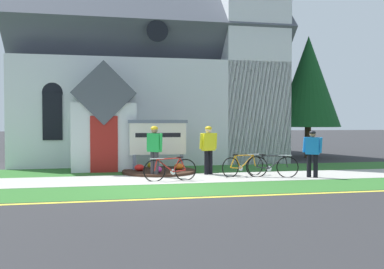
{
  "coord_description": "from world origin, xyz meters",
  "views": [
    {
      "loc": [
        -1.45,
        -11.45,
        1.88
      ],
      "look_at": [
        1.45,
        3.5,
        1.41
      ],
      "focal_mm": 38.08,
      "sensor_mm": 36.0,
      "label": 1
    }
  ],
  "objects_px": {
    "bicycle_orange": "(243,166)",
    "cyclist_in_yellow_jersey": "(154,147)",
    "roadside_conifer": "(308,82)",
    "church_sign": "(158,138)",
    "bicycle_white": "(272,166)",
    "cyclist_in_orange_jersey": "(312,150)",
    "cyclist_in_green_jersey": "(208,146)",
    "bicycle_silver": "(170,169)"
  },
  "relations": [
    {
      "from": "roadside_conifer",
      "to": "church_sign",
      "type": "bearing_deg",
      "value": -150.77
    },
    {
      "from": "cyclist_in_green_jersey",
      "to": "cyclist_in_yellow_jersey",
      "type": "bearing_deg",
      "value": -171.7
    },
    {
      "from": "cyclist_in_orange_jersey",
      "to": "cyclist_in_green_jersey",
      "type": "relative_size",
      "value": 0.92
    },
    {
      "from": "church_sign",
      "to": "cyclist_in_orange_jersey",
      "type": "height_order",
      "value": "church_sign"
    },
    {
      "from": "cyclist_in_orange_jersey",
      "to": "roadside_conifer",
      "type": "xyz_separation_m",
      "value": [
        3.53,
        7.3,
        3.08
      ]
    },
    {
      "from": "bicycle_silver",
      "to": "cyclist_in_yellow_jersey",
      "type": "bearing_deg",
      "value": 111.37
    },
    {
      "from": "bicycle_orange",
      "to": "bicycle_silver",
      "type": "relative_size",
      "value": 0.98
    },
    {
      "from": "bicycle_silver",
      "to": "cyclist_in_orange_jersey",
      "type": "distance_m",
      "value": 4.84
    },
    {
      "from": "bicycle_orange",
      "to": "roadside_conifer",
      "type": "distance_m",
      "value": 9.4
    },
    {
      "from": "bicycle_orange",
      "to": "cyclist_in_yellow_jersey",
      "type": "xyz_separation_m",
      "value": [
        -3.02,
        0.39,
        0.66
      ]
    },
    {
      "from": "church_sign",
      "to": "bicycle_orange",
      "type": "bearing_deg",
      "value": -32.91
    },
    {
      "from": "bicycle_white",
      "to": "roadside_conifer",
      "type": "distance_m",
      "value": 9.22
    },
    {
      "from": "church_sign",
      "to": "bicycle_silver",
      "type": "bearing_deg",
      "value": -87.03
    },
    {
      "from": "bicycle_orange",
      "to": "bicycle_white",
      "type": "bearing_deg",
      "value": -27.1
    },
    {
      "from": "cyclist_in_orange_jersey",
      "to": "bicycle_silver",
      "type": "bearing_deg",
      "value": 178.28
    },
    {
      "from": "bicycle_orange",
      "to": "roadside_conifer",
      "type": "bearing_deg",
      "value": 48.71
    },
    {
      "from": "cyclist_in_green_jersey",
      "to": "roadside_conifer",
      "type": "height_order",
      "value": "roadside_conifer"
    },
    {
      "from": "bicycle_orange",
      "to": "cyclist_in_yellow_jersey",
      "type": "distance_m",
      "value": 3.12
    },
    {
      "from": "bicycle_silver",
      "to": "cyclist_in_orange_jersey",
      "type": "height_order",
      "value": "cyclist_in_orange_jersey"
    },
    {
      "from": "cyclist_in_orange_jersey",
      "to": "cyclist_in_yellow_jersey",
      "type": "xyz_separation_m",
      "value": [
        -5.21,
        1.17,
        0.11
      ]
    },
    {
      "from": "cyclist_in_orange_jersey",
      "to": "bicycle_orange",
      "type": "bearing_deg",
      "value": 160.29
    },
    {
      "from": "church_sign",
      "to": "cyclist_in_orange_jersey",
      "type": "bearing_deg",
      "value": -27.44
    },
    {
      "from": "church_sign",
      "to": "bicycle_orange",
      "type": "height_order",
      "value": "church_sign"
    },
    {
      "from": "bicycle_orange",
      "to": "roadside_conifer",
      "type": "height_order",
      "value": "roadside_conifer"
    },
    {
      "from": "bicycle_white",
      "to": "cyclist_in_yellow_jersey",
      "type": "bearing_deg",
      "value": 167.89
    },
    {
      "from": "cyclist_in_orange_jersey",
      "to": "cyclist_in_green_jersey",
      "type": "height_order",
      "value": "cyclist_in_green_jersey"
    },
    {
      "from": "cyclist_in_yellow_jersey",
      "to": "cyclist_in_green_jersey",
      "type": "relative_size",
      "value": 1.01
    },
    {
      "from": "bicycle_white",
      "to": "cyclist_in_orange_jersey",
      "type": "distance_m",
      "value": 1.46
    },
    {
      "from": "cyclist_in_orange_jersey",
      "to": "roadside_conifer",
      "type": "distance_m",
      "value": 8.67
    },
    {
      "from": "bicycle_white",
      "to": "bicycle_orange",
      "type": "distance_m",
      "value": 0.98
    },
    {
      "from": "bicycle_silver",
      "to": "cyclist_in_green_jersey",
      "type": "xyz_separation_m",
      "value": [
        1.55,
        1.31,
        0.65
      ]
    },
    {
      "from": "bicycle_orange",
      "to": "bicycle_silver",
      "type": "distance_m",
      "value": 2.7
    },
    {
      "from": "church_sign",
      "to": "cyclist_in_yellow_jersey",
      "type": "height_order",
      "value": "church_sign"
    },
    {
      "from": "cyclist_in_yellow_jersey",
      "to": "roadside_conifer",
      "type": "distance_m",
      "value": 11.08
    },
    {
      "from": "cyclist_in_green_jersey",
      "to": "roadside_conifer",
      "type": "xyz_separation_m",
      "value": [
        6.79,
        5.84,
        2.97
      ]
    },
    {
      "from": "church_sign",
      "to": "bicycle_orange",
      "type": "xyz_separation_m",
      "value": [
        2.75,
        -1.78,
        -0.9
      ]
    },
    {
      "from": "church_sign",
      "to": "roadside_conifer",
      "type": "relative_size",
      "value": 0.35
    },
    {
      "from": "cyclist_in_yellow_jersey",
      "to": "cyclist_in_green_jersey",
      "type": "xyz_separation_m",
      "value": [
        1.96,
        0.29,
        -0.01
      ]
    },
    {
      "from": "church_sign",
      "to": "cyclist_in_green_jersey",
      "type": "height_order",
      "value": "church_sign"
    },
    {
      "from": "bicycle_white",
      "to": "cyclist_in_orange_jersey",
      "type": "xyz_separation_m",
      "value": [
        1.31,
        -0.34,
        0.54
      ]
    },
    {
      "from": "church_sign",
      "to": "bicycle_white",
      "type": "relative_size",
      "value": 1.33
    },
    {
      "from": "church_sign",
      "to": "bicycle_white",
      "type": "bearing_deg",
      "value": -31.57
    }
  ]
}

